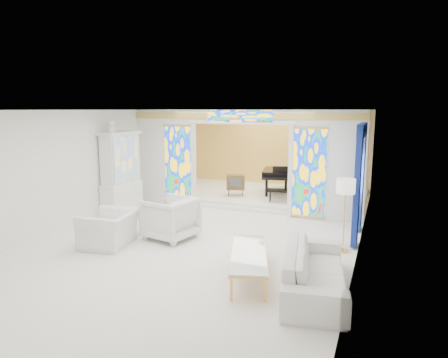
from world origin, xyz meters
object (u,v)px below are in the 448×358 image
at_px(armchair_left, 110,229).
at_px(grand_piano, 287,173).
at_px(tv_console, 236,182).
at_px(coffee_table, 249,254).
at_px(armchair_right, 170,218).
at_px(china_cabinet, 121,173).
at_px(sofa, 315,270).

bearing_deg(armchair_left, grand_piano, 148.70).
xyz_separation_m(armchair_left, tv_console, (1.04, 5.22, 0.24)).
bearing_deg(coffee_table, armchair_right, 150.31).
height_order(armchair_right, tv_console, armchair_right).
bearing_deg(tv_console, china_cabinet, -153.96).
height_order(armchair_left, coffee_table, armchair_left).
height_order(china_cabinet, tv_console, china_cabinet).
height_order(grand_piano, tv_console, grand_piano).
bearing_deg(china_cabinet, tv_console, 45.62).
relative_size(sofa, coffee_table, 1.15).
distance_m(china_cabinet, armchair_right, 3.10).
xyz_separation_m(china_cabinet, grand_piano, (4.05, 3.72, -0.32)).
bearing_deg(armchair_left, armchair_right, 123.68).
bearing_deg(sofa, armchair_left, 73.62).
height_order(armchair_left, tv_console, tv_console).
bearing_deg(china_cabinet, armchair_right, -32.36).
bearing_deg(armchair_left, sofa, 73.69).
relative_size(armchair_left, grand_piano, 0.44).
xyz_separation_m(china_cabinet, tv_console, (2.59, 2.65, -0.54)).
height_order(china_cabinet, armchair_left, china_cabinet).
distance_m(china_cabinet, tv_console, 3.75).
xyz_separation_m(china_cabinet, sofa, (6.17, -3.11, -0.80)).
bearing_deg(armchair_right, coffee_table, 71.78).
bearing_deg(grand_piano, armchair_right, -116.81).
distance_m(armchair_right, tv_console, 4.27).
distance_m(grand_piano, tv_console, 1.82).
xyz_separation_m(armchair_left, coffee_table, (3.41, -0.42, 0.04)).
distance_m(armchair_left, coffee_table, 3.43).
relative_size(armchair_left, tv_console, 1.70).
height_order(china_cabinet, armchair_right, china_cabinet).
bearing_deg(armchair_right, china_cabinet, -110.89).
distance_m(china_cabinet, armchair_left, 3.10).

